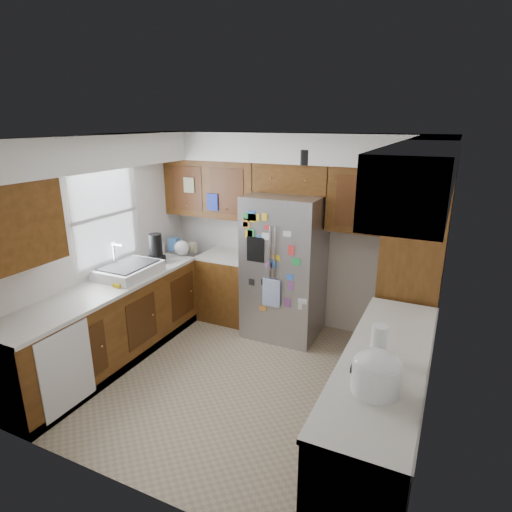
# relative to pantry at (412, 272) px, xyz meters

# --- Properties ---
(floor) EXTENTS (3.60, 3.60, 0.00)m
(floor) POSITION_rel_pantry_xyz_m (-1.50, -1.15, -1.07)
(floor) COLOR tan
(floor) RESTS_ON ground
(room_shell) EXTENTS (3.64, 3.24, 2.52)m
(room_shell) POSITION_rel_pantry_xyz_m (-1.61, -0.79, 0.75)
(room_shell) COLOR silver
(room_shell) RESTS_ON ground
(left_counter_run) EXTENTS (1.36, 3.20, 0.92)m
(left_counter_run) POSITION_rel_pantry_xyz_m (-2.86, -1.12, -0.65)
(left_counter_run) COLOR #43290C
(left_counter_run) RESTS_ON ground
(right_counter_run) EXTENTS (0.63, 2.25, 0.92)m
(right_counter_run) POSITION_rel_pantry_xyz_m (0.00, -1.62, -0.65)
(right_counter_run) COLOR #43290C
(right_counter_run) RESTS_ON ground
(pantry) EXTENTS (0.60, 0.90, 2.15)m
(pantry) POSITION_rel_pantry_xyz_m (0.00, 0.00, 0.00)
(pantry) COLOR #43290C
(pantry) RESTS_ON ground
(fridge) EXTENTS (0.90, 0.79, 1.80)m
(fridge) POSITION_rel_pantry_xyz_m (-1.50, 0.05, -0.17)
(fridge) COLOR #9F9FA4
(fridge) RESTS_ON ground
(bridge_cabinet) EXTENTS (0.96, 0.34, 0.35)m
(bridge_cabinet) POSITION_rel_pantry_xyz_m (-1.50, 0.28, 0.90)
(bridge_cabinet) COLOR #43290C
(bridge_cabinet) RESTS_ON fridge
(fridge_top_items) EXTENTS (0.81, 0.33, 0.27)m
(fridge_top_items) POSITION_rel_pantry_xyz_m (-1.52, 0.23, 1.20)
(fridge_top_items) COLOR #2A2DB1
(fridge_top_items) RESTS_ON bridge_cabinet
(sink_assembly) EXTENTS (0.52, 0.73, 0.37)m
(sink_assembly) POSITION_rel_pantry_xyz_m (-3.00, -1.05, -0.09)
(sink_assembly) COLOR silver
(sink_assembly) RESTS_ON left_counter_run
(left_counter_clutter) EXTENTS (0.40, 0.82, 0.38)m
(left_counter_clutter) POSITION_rel_pantry_xyz_m (-2.98, -0.33, -0.02)
(left_counter_clutter) COLOR black
(left_counter_clutter) RESTS_ON left_counter_run
(rice_cooker) EXTENTS (0.33, 0.32, 0.28)m
(rice_cooker) POSITION_rel_pantry_xyz_m (-0.00, -2.10, -0.01)
(rice_cooker) COLOR white
(rice_cooker) RESTS_ON right_counter_run
(paper_towel) EXTENTS (0.12, 0.12, 0.26)m
(paper_towel) POSITION_rel_pantry_xyz_m (-0.06, -1.66, -0.02)
(paper_towel) COLOR white
(paper_towel) RESTS_ON right_counter_run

